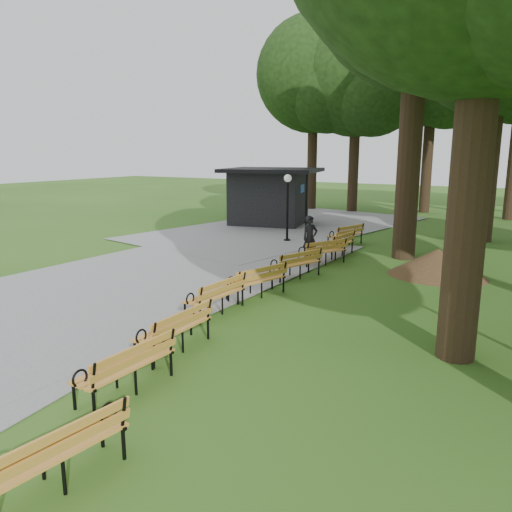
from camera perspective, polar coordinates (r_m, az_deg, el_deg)
The scene contains 16 objects.
ground at distance 11.08m, azimuth -7.35°, elevation -8.12°, with size 100.00×100.00×0.00m, color #2F5D1A.
path at distance 15.76m, azimuth -12.14°, elevation -2.11°, with size 12.00×38.00×0.06m, color gray.
person at distance 17.46m, azimuth 6.22°, elevation 2.03°, with size 0.58×0.38×1.60m, color black.
kiosk at distance 26.15m, azimuth 1.48°, elevation 6.85°, with size 4.68×4.07×2.93m, color black, non-canonical shape.
lamp_post at distance 21.00m, azimuth 3.65°, elevation 7.23°, with size 0.32×0.32×2.84m.
dirt_mound at distance 16.22m, azimuth 20.13°, elevation -0.71°, with size 2.51×2.51×0.87m, color #47301C.
bench_0 at distance 6.48m, azimuth -22.44°, elevation -20.11°, with size 1.90×0.64×0.88m, color orange, non-canonical shape.
bench_1 at distance 8.34m, azimuth -14.79°, elevation -12.10°, with size 1.90×0.64×0.88m, color orange, non-canonical shape.
bench_2 at distance 9.77m, azimuth -9.47°, elevation -8.24°, with size 1.90×0.64×0.88m, color orange, non-canonical shape.
bench_3 at distance 11.85m, azimuth -4.74°, elevation -4.49°, with size 1.90×0.64×0.88m, color orange, non-canonical shape.
bench_4 at distance 13.12m, azimuth -0.01°, elevation -2.82°, with size 1.90×0.64×0.88m, color orange, non-canonical shape.
bench_5 at distance 15.09m, azimuth 4.51°, elevation -0.90°, with size 1.90×0.64×0.88m, color orange, non-canonical shape.
bench_6 at distance 17.04m, azimuth 7.56°, elevation 0.52°, with size 1.90×0.64×0.88m, color orange, non-canonical shape.
bench_7 at distance 18.45m, azimuth 9.30°, elevation 1.34°, with size 1.90×0.64×0.88m, color orange, non-canonical shape.
bench_8 at distance 20.59m, azimuth 10.20°, elevation 2.41°, with size 1.90×0.64×0.88m, color orange, non-canonical shape.
lawn_tree_4 at distance 23.69m, azimuth 26.48°, elevation 22.95°, with size 7.47×7.47×12.57m.
Camera 1 is at (6.47, -8.16, 3.78)m, focal length 34.83 mm.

